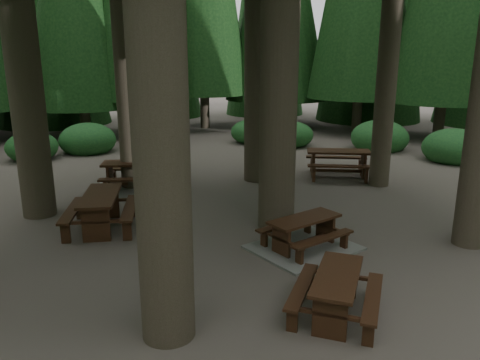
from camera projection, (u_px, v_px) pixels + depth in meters
name	position (u px, v px, depth m)	size (l,w,h in m)	color
ground	(249.00, 234.00, 10.58)	(80.00, 80.00, 0.00)	#544D44
picnic_table_a	(304.00, 239.00, 9.73)	(2.32, 2.05, 0.69)	gray
picnic_table_b	(101.00, 206.00, 10.77)	(2.09, 2.33, 0.84)	#381F11
picnic_table_c	(137.00, 180.00, 14.00)	(3.09, 2.84, 0.85)	gray
picnic_table_d	(338.00, 159.00, 15.42)	(2.61, 2.48, 0.89)	#381F11
picnic_table_e	(337.00, 288.00, 7.17)	(2.06, 2.06, 0.70)	#381F11
shrub_ring	(262.00, 204.00, 11.42)	(23.86, 24.64, 1.49)	#1C5329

